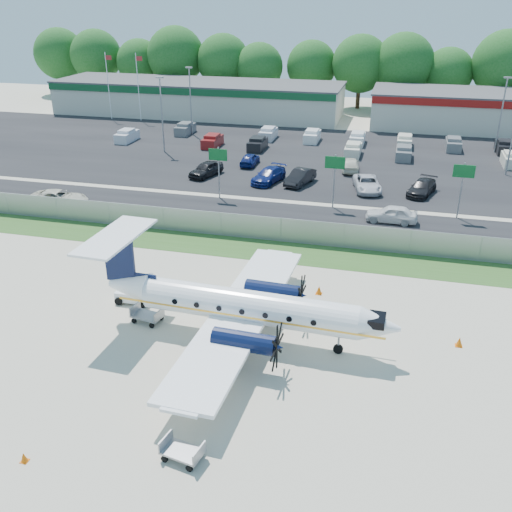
% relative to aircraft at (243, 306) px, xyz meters
% --- Properties ---
extents(ground, '(170.00, 170.00, 0.00)m').
position_rel_aircraft_xyz_m(ground, '(-0.82, 0.25, -2.12)').
color(ground, beige).
rests_on(ground, ground).
extents(grass_verge, '(170.00, 4.00, 0.02)m').
position_rel_aircraft_xyz_m(grass_verge, '(-0.82, 12.25, -2.11)').
color(grass_verge, '#2D561E').
rests_on(grass_verge, ground).
extents(access_road, '(170.00, 8.00, 0.02)m').
position_rel_aircraft_xyz_m(access_road, '(-0.82, 19.25, -2.11)').
color(access_road, black).
rests_on(access_road, ground).
extents(parking_lot, '(170.00, 32.00, 0.02)m').
position_rel_aircraft_xyz_m(parking_lot, '(-0.82, 40.25, -2.11)').
color(parking_lot, black).
rests_on(parking_lot, ground).
extents(perimeter_fence, '(120.00, 0.06, 1.99)m').
position_rel_aircraft_xyz_m(perimeter_fence, '(-0.82, 14.25, -1.11)').
color(perimeter_fence, gray).
rests_on(perimeter_fence, ground).
extents(building_west, '(46.40, 12.40, 5.24)m').
position_rel_aircraft_xyz_m(building_west, '(-24.82, 62.23, 0.51)').
color(building_west, beige).
rests_on(building_west, ground).
extents(sign_left, '(1.80, 0.26, 5.00)m').
position_rel_aircraft_xyz_m(sign_left, '(-8.82, 23.16, 1.49)').
color(sign_left, gray).
rests_on(sign_left, ground).
extents(sign_mid, '(1.80, 0.26, 5.00)m').
position_rel_aircraft_xyz_m(sign_mid, '(2.18, 23.16, 1.49)').
color(sign_mid, gray).
rests_on(sign_mid, ground).
extents(sign_right, '(1.80, 0.26, 5.00)m').
position_rel_aircraft_xyz_m(sign_right, '(13.18, 23.16, 1.49)').
color(sign_right, gray).
rests_on(sign_right, ground).
extents(flagpole_west, '(1.06, 0.12, 10.00)m').
position_rel_aircraft_xyz_m(flagpole_west, '(-36.74, 55.25, 3.52)').
color(flagpole_west, white).
rests_on(flagpole_west, ground).
extents(flagpole_east, '(1.06, 0.12, 10.00)m').
position_rel_aircraft_xyz_m(flagpole_east, '(-31.74, 55.25, 3.52)').
color(flagpole_east, white).
rests_on(flagpole_east, ground).
extents(light_pole_nw, '(0.90, 0.35, 9.09)m').
position_rel_aircraft_xyz_m(light_pole_nw, '(-20.82, 38.25, 3.12)').
color(light_pole_nw, gray).
rests_on(light_pole_nw, ground).
extents(light_pole_sw, '(0.90, 0.35, 9.09)m').
position_rel_aircraft_xyz_m(light_pole_sw, '(-20.82, 48.25, 3.12)').
color(light_pole_sw, gray).
rests_on(light_pole_sw, ground).
extents(light_pole_se, '(0.90, 0.35, 9.09)m').
position_rel_aircraft_xyz_m(light_pole_se, '(19.18, 48.25, 3.12)').
color(light_pole_se, gray).
rests_on(light_pole_se, ground).
extents(tree_line, '(112.00, 6.00, 14.00)m').
position_rel_aircraft_xyz_m(tree_line, '(-0.82, 74.25, -2.12)').
color(tree_line, '#185218').
rests_on(tree_line, ground).
extents(aircraft, '(17.67, 17.44, 5.48)m').
position_rel_aircraft_xyz_m(aircraft, '(0.00, 0.00, 0.00)').
color(aircraft, white).
rests_on(aircraft, ground).
extents(pushback_tug, '(2.22, 1.59, 1.19)m').
position_rel_aircraft_xyz_m(pushback_tug, '(-7.81, 2.39, -1.55)').
color(pushback_tug, white).
rests_on(pushback_tug, ground).
extents(baggage_cart_near, '(1.99, 1.41, 0.96)m').
position_rel_aircraft_xyz_m(baggage_cart_near, '(-6.07, 0.26, -1.67)').
color(baggage_cart_near, gray).
rests_on(baggage_cart_near, ground).
extents(baggage_cart_far, '(1.92, 1.37, 0.92)m').
position_rel_aircraft_xyz_m(baggage_cart_far, '(0.03, -9.74, -1.69)').
color(baggage_cart_far, gray).
rests_on(baggage_cart_far, ground).
extents(cone_nose, '(0.40, 0.40, 0.57)m').
position_rel_aircraft_xyz_m(cone_nose, '(12.04, 2.18, -1.85)').
color(cone_nose, '#E46007').
rests_on(cone_nose, ground).
extents(cone_port_wing, '(0.33, 0.33, 0.46)m').
position_rel_aircraft_xyz_m(cone_port_wing, '(-6.45, -11.54, -1.90)').
color(cone_port_wing, '#E46007').
rests_on(cone_port_wing, ground).
extents(cone_starboard_wing, '(0.42, 0.42, 0.59)m').
position_rel_aircraft_xyz_m(cone_starboard_wing, '(3.46, 6.32, -1.84)').
color(cone_starboard_wing, '#E46007').
rests_on(cone_starboard_wing, ground).
extents(road_car_west, '(5.75, 3.16, 1.53)m').
position_rel_aircraft_xyz_m(road_car_west, '(-22.57, 17.20, -2.12)').
color(road_car_west, beige).
rests_on(road_car_west, ground).
extents(road_car_mid, '(4.44, 1.86, 1.50)m').
position_rel_aircraft_xyz_m(road_car_mid, '(7.57, 20.77, -2.12)').
color(road_car_mid, silver).
rests_on(road_car_mid, ground).
extents(parked_car_a, '(3.14, 4.97, 1.58)m').
position_rel_aircraft_xyz_m(parked_car_a, '(-12.39, 29.72, -2.12)').
color(parked_car_a, black).
rests_on(parked_car_a, ground).
extents(parked_car_b, '(3.32, 5.50, 1.49)m').
position_rel_aircraft_xyz_m(parked_car_b, '(-5.33, 29.27, -2.12)').
color(parked_car_b, navy).
rests_on(parked_car_b, ground).
extents(parked_car_c, '(2.82, 4.98, 1.55)m').
position_rel_aircraft_xyz_m(parked_car_c, '(-2.01, 29.43, -2.12)').
color(parked_car_c, black).
rests_on(parked_car_c, ground).
extents(parked_car_d, '(3.47, 5.63, 1.45)m').
position_rel_aircraft_xyz_m(parked_car_d, '(4.87, 29.01, -2.12)').
color(parked_car_d, silver).
rests_on(parked_car_d, ground).
extents(parked_car_e, '(3.30, 5.26, 1.42)m').
position_rel_aircraft_xyz_m(parked_car_e, '(10.18, 29.13, -2.12)').
color(parked_car_e, black).
rests_on(parked_car_e, ground).
extents(parked_car_f, '(1.67, 4.10, 1.39)m').
position_rel_aircraft_xyz_m(parked_car_f, '(-8.92, 35.08, -2.12)').
color(parked_car_f, navy).
rests_on(parked_car_f, ground).
extents(parked_car_g, '(2.27, 4.72, 1.56)m').
position_rel_aircraft_xyz_m(parked_car_g, '(2.57, 35.55, -2.12)').
color(parked_car_g, beige).
rests_on(parked_car_g, ground).
extents(far_parking_rows, '(56.00, 10.00, 1.60)m').
position_rel_aircraft_xyz_m(far_parking_rows, '(-0.82, 45.25, -2.12)').
color(far_parking_rows, gray).
rests_on(far_parking_rows, ground).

